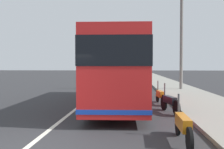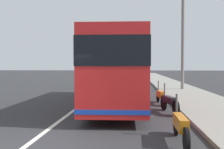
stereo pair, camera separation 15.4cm
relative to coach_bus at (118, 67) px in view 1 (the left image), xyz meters
name	(u,v)px [view 1 (the left image)]	position (x,y,z in m)	size (l,w,h in m)	color
sidewalk_curb	(197,99)	(1.99, -4.71, -1.95)	(110.00, 3.60, 0.14)	gray
lane_divider_line	(88,99)	(1.99, 1.94, -2.01)	(110.00, 0.16, 0.01)	silver
coach_bus	(118,67)	(0.00, 0.00, 0.00)	(11.77, 2.81, 3.50)	red
motorcycle_angled	(183,125)	(-7.00, -2.12, -1.54)	(2.32, 0.25, 1.27)	black
motorcycle_mid_row	(170,102)	(-2.41, -2.44, -1.54)	(2.10, 0.58, 1.28)	black
motorcycle_far_end	(160,96)	(0.33, -2.33, -1.56)	(2.08, 0.36, 1.25)	black
car_oncoming	(125,75)	(24.08, 0.14, -1.30)	(4.80, 2.14, 1.54)	gold
car_side_street	(96,75)	(25.92, 4.56, -1.37)	(4.53, 1.98, 1.37)	silver
car_ahead_same_lane	(106,73)	(37.86, 4.28, -1.32)	(4.73, 2.02, 1.43)	black
utility_pole	(181,38)	(8.33, -4.95, 2.39)	(0.26, 0.26, 8.82)	slate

